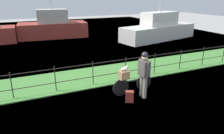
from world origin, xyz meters
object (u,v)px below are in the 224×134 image
at_px(terrier_dog, 125,69).
at_px(moored_boat_near, 159,29).
at_px(wooden_crate, 124,75).
at_px(moored_boat_mid, 53,27).
at_px(backpack_on_paving, 130,97).
at_px(bicycle_main, 132,84).
at_px(cyclist_person, 144,71).

xyz_separation_m(terrier_dog, moored_boat_near, (7.25, 7.91, -0.20)).
relative_size(wooden_crate, moored_boat_mid, 0.06).
relative_size(wooden_crate, backpack_on_paving, 0.83).
height_order(terrier_dog, moored_boat_mid, moored_boat_mid).
distance_m(terrier_dog, moored_boat_near, 10.73).
xyz_separation_m(bicycle_main, backpack_on_paving, (-0.43, -0.59, -0.14)).
relative_size(terrier_dog, moored_boat_mid, 0.06).
relative_size(moored_boat_near, moored_boat_mid, 1.23).
height_order(backpack_on_paving, moored_boat_near, moored_boat_near).
relative_size(terrier_dog, backpack_on_paving, 0.80).
distance_m(wooden_crate, terrier_dog, 0.23).
xyz_separation_m(terrier_dog, moored_boat_mid, (-0.51, 12.39, -0.14)).
distance_m(wooden_crate, cyclist_person, 0.74).
xyz_separation_m(bicycle_main, cyclist_person, (0.20, -0.44, 0.66)).
xyz_separation_m(wooden_crate, moored_boat_near, (7.28, 7.91, 0.03)).
height_order(bicycle_main, cyclist_person, cyclist_person).
bearing_deg(terrier_dog, moored_boat_mid, 92.34).
height_order(backpack_on_paving, moored_boat_mid, moored_boat_mid).
xyz_separation_m(wooden_crate, backpack_on_paving, (-0.06, -0.56, -0.60)).
distance_m(cyclist_person, moored_boat_mid, 12.85).
relative_size(bicycle_main, wooden_crate, 5.04).
distance_m(terrier_dog, cyclist_person, 0.69).
height_order(bicycle_main, backpack_on_paving, bicycle_main).
height_order(terrier_dog, backpack_on_paving, terrier_dog).
distance_m(wooden_crate, backpack_on_paving, 0.82).
bearing_deg(bicycle_main, wooden_crate, -176.05).
relative_size(wooden_crate, moored_boat_near, 0.05).
height_order(moored_boat_near, moored_boat_mid, moored_boat_mid).
bearing_deg(cyclist_person, moored_boat_mid, 94.71).
xyz_separation_m(wooden_crate, cyclist_person, (0.57, -0.41, 0.21)).
xyz_separation_m(terrier_dog, cyclist_person, (0.55, -0.41, -0.02)).
bearing_deg(bicycle_main, moored_boat_near, 48.79).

